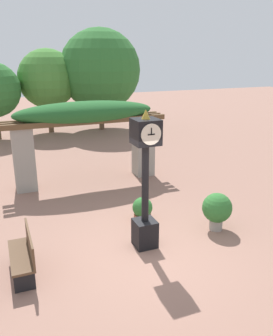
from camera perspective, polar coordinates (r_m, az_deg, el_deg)
ground_plane at (r=8.04m, az=1.19°, el=-13.19°), size 60.00×60.00×0.00m
pedestal_clock at (r=7.58m, az=1.41°, el=-2.21°), size 0.52×0.57×3.09m
pergola at (r=11.65m, az=-8.12°, el=6.99°), size 5.26×1.23×2.70m
potted_plant_near_left at (r=9.17m, az=0.96°, el=-6.68°), size 0.52×0.52×0.66m
potted_plant_near_right at (r=8.90m, az=12.79°, el=-6.42°), size 0.73×0.73×0.94m
park_bench at (r=7.44m, az=-17.59°, el=-13.10°), size 0.42×1.34×0.89m
tree_line at (r=19.65m, az=-9.92°, el=14.56°), size 9.02×4.36×5.44m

